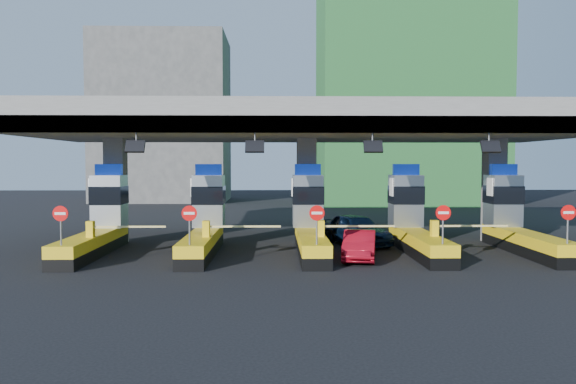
{
  "coord_description": "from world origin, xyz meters",
  "views": [
    {
      "loc": [
        -1.62,
        -26.55,
        4.23
      ],
      "look_at": [
        -1.04,
        0.0,
        2.83
      ],
      "focal_mm": 35.0,
      "sensor_mm": 36.0,
      "label": 1
    }
  ],
  "objects": [
    {
      "name": "toll_lane_right",
      "position": [
        5.0,
        0.28,
        1.4
      ],
      "size": [
        4.43,
        8.0,
        4.16
      ],
      "color": "black",
      "rests_on": "ground"
    },
    {
      "name": "toll_canopy",
      "position": [
        0.0,
        2.87,
        6.13
      ],
      "size": [
        28.0,
        12.09,
        7.0
      ],
      "color": "slate",
      "rests_on": "ground"
    },
    {
      "name": "bg_building_scaffold",
      "position": [
        12.0,
        32.0,
        14.0
      ],
      "size": [
        18.0,
        12.0,
        28.0
      ],
      "primitive_type": "cube",
      "color": "#1E5926",
      "rests_on": "ground"
    },
    {
      "name": "toll_lane_far_right",
      "position": [
        10.0,
        0.28,
        1.4
      ],
      "size": [
        4.43,
        8.0,
        4.16
      ],
      "color": "black",
      "rests_on": "ground"
    },
    {
      "name": "toll_lane_left",
      "position": [
        -5.0,
        0.28,
        1.4
      ],
      "size": [
        4.43,
        8.0,
        4.16
      ],
      "color": "black",
      "rests_on": "ground"
    },
    {
      "name": "toll_lane_center",
      "position": [
        0.0,
        0.28,
        1.4
      ],
      "size": [
        4.43,
        8.0,
        4.16
      ],
      "color": "black",
      "rests_on": "ground"
    },
    {
      "name": "red_car",
      "position": [
        2.03,
        -2.35,
        0.64
      ],
      "size": [
        2.03,
        4.04,
        1.27
      ],
      "primitive_type": "imported",
      "rotation": [
        0.0,
        0.0,
        -0.18
      ],
      "color": "#A40C1B",
      "rests_on": "ground"
    },
    {
      "name": "ground",
      "position": [
        0.0,
        0.0,
        0.0
      ],
      "size": [
        120.0,
        120.0,
        0.0
      ],
      "primitive_type": "plane",
      "color": "black",
      "rests_on": "ground"
    },
    {
      "name": "van",
      "position": [
        2.51,
        1.98,
        0.81
      ],
      "size": [
        3.59,
        5.1,
        1.61
      ],
      "primitive_type": "imported",
      "rotation": [
        0.0,
        0.0,
        0.4
      ],
      "color": "black",
      "rests_on": "ground"
    },
    {
      "name": "bg_building_concrete",
      "position": [
        -14.0,
        36.0,
        9.0
      ],
      "size": [
        14.0,
        10.0,
        18.0
      ],
      "primitive_type": "cube",
      "color": "#4C4C49",
      "rests_on": "ground"
    },
    {
      "name": "toll_lane_far_left",
      "position": [
        -10.0,
        0.28,
        1.4
      ],
      "size": [
        4.43,
        8.0,
        4.16
      ],
      "color": "black",
      "rests_on": "ground"
    }
  ]
}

